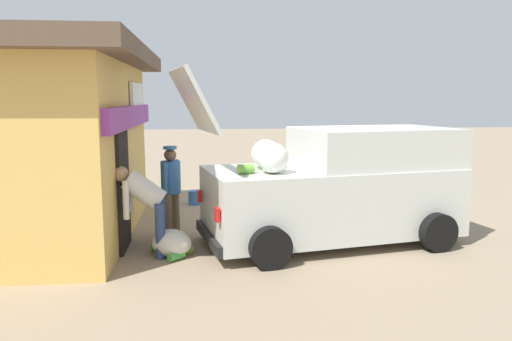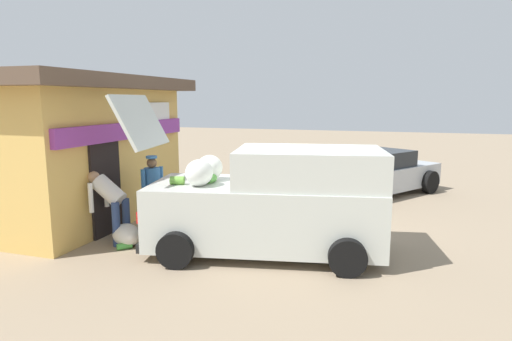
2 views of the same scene
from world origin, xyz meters
name	(u,v)px [view 1 (image 1 of 2)]	position (x,y,z in m)	size (l,w,h in m)	color
ground_plane	(310,219)	(0.00, 0.00, 0.00)	(60.00, 60.00, 0.00)	gray
storefront_bar	(34,140)	(-0.80, 5.01, 1.70)	(5.46, 3.95, 3.29)	#E0B259
delivery_van	(339,186)	(-1.59, -0.13, 0.95)	(2.77, 4.86, 2.86)	silver
parked_sedan	(336,162)	(3.95, -1.60, 0.62)	(4.66, 3.99, 1.30)	#B2B7BC
vendor_standing	(171,186)	(-1.03, 2.70, 0.91)	(0.54, 0.43, 1.60)	#726047
customer_bending	(146,200)	(-2.05, 3.02, 0.87)	(0.57, 0.79, 1.40)	navy
unloaded_banana_pile	(172,244)	(-2.11, 2.63, 0.19)	(0.74, 0.79, 0.42)	silver
paint_bucket	(194,198)	(1.61, 2.36, 0.16)	(0.29, 0.29, 0.32)	blue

